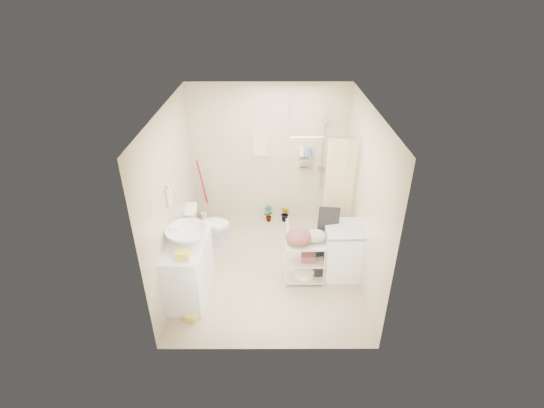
{
  "coord_description": "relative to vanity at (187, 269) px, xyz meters",
  "views": [
    {
      "loc": [
        0.04,
        -5.01,
        4.06
      ],
      "look_at": [
        0.05,
        0.25,
        1.05
      ],
      "focal_mm": 26.0,
      "sensor_mm": 36.0,
      "label": 1
    }
  ],
  "objects": [
    {
      "name": "laundry_rack",
      "position": [
        1.71,
        0.31,
        -0.05
      ],
      "size": [
        0.6,
        0.36,
        0.83
      ],
      "primitive_type": null,
      "rotation": [
        0.0,
        0.0,
        0.01
      ],
      "color": "beige",
      "rests_on": "ground"
    },
    {
      "name": "towel_ring",
      "position": [
        -0.22,
        0.38,
        1.01
      ],
      "size": [
        0.04,
        0.22,
        0.34
      ],
      "primitive_type": null,
      "color": "beige",
      "rests_on": "wall_left"
    },
    {
      "name": "shower",
      "position": [
        2.01,
        1.63,
        0.59
      ],
      "size": [
        1.1,
        1.1,
        2.1
      ],
      "primitive_type": null,
      "color": "silver",
      "rests_on": "ground"
    },
    {
      "name": "wall_right",
      "position": [
        2.56,
        0.58,
        0.84
      ],
      "size": [
        0.04,
        3.2,
        2.6
      ],
      "primitive_type": "cube",
      "color": "beige",
      "rests_on": "ground"
    },
    {
      "name": "floor_basket",
      "position": [
        0.1,
        -0.52,
        -0.4
      ],
      "size": [
        0.26,
        0.22,
        0.12
      ],
      "primitive_type": "cube",
      "rotation": [
        0.0,
        0.0,
        -0.23
      ],
      "color": "#EDE444",
      "rests_on": "ground"
    },
    {
      "name": "hanging_towel",
      "position": [
        1.01,
        2.16,
        1.04
      ],
      "size": [
        0.28,
        0.03,
        0.42
      ],
      "primitive_type": "cube",
      "color": "beige",
      "rests_on": "wall_back"
    },
    {
      "name": "potted_plant_a",
      "position": [
        1.15,
        2.0,
        -0.29
      ],
      "size": [
        0.21,
        0.17,
        0.34
      ],
      "primitive_type": "imported",
      "rotation": [
        0.0,
        0.0,
        0.28
      ],
      "color": "brown",
      "rests_on": "ground"
    },
    {
      "name": "ceiling",
      "position": [
        1.16,
        0.58,
        2.14
      ],
      "size": [
        2.8,
        3.2,
        0.04
      ],
      "primitive_type": "cube",
      "color": "silver",
      "rests_on": "ground"
    },
    {
      "name": "shampoo_bottle_b",
      "position": [
        1.89,
        2.11,
        0.94
      ],
      "size": [
        0.09,
        0.09,
        0.15
      ],
      "primitive_type": "imported",
      "rotation": [
        0.0,
        0.0,
        -0.32
      ],
      "color": "#325697",
      "rests_on": "shower"
    },
    {
      "name": "counter_basket",
      "position": [
        0.06,
        -0.35,
        0.51
      ],
      "size": [
        0.19,
        0.15,
        0.1
      ],
      "primitive_type": "cube",
      "rotation": [
        0.0,
        0.0,
        -0.06
      ],
      "color": "gold",
      "rests_on": "vanity"
    },
    {
      "name": "wall_front",
      "position": [
        1.16,
        -1.02,
        0.84
      ],
      "size": [
        2.8,
        0.04,
        2.6
      ],
      "primitive_type": "cube",
      "color": "beige",
      "rests_on": "ground"
    },
    {
      "name": "potted_plant_b",
      "position": [
        1.47,
        2.0,
        -0.3
      ],
      "size": [
        0.22,
        0.23,
        0.32
      ],
      "primitive_type": "imported",
      "rotation": [
        0.0,
        0.0,
        -0.87
      ],
      "color": "brown",
      "rests_on": "ground"
    },
    {
      "name": "mop",
      "position": [
        -0.11,
        2.1,
        0.18
      ],
      "size": [
        0.15,
        0.15,
        1.28
      ],
      "primitive_type": null,
      "rotation": [
        0.0,
        0.0,
        0.29
      ],
      "color": "#AB0512",
      "rests_on": "ground"
    },
    {
      "name": "vanity",
      "position": [
        0.0,
        0.0,
        0.0
      ],
      "size": [
        0.65,
        1.08,
        0.92
      ],
      "primitive_type": "cube",
      "rotation": [
        0.0,
        0.0,
        -0.06
      ],
      "color": "silver",
      "rests_on": "ground"
    },
    {
      "name": "floor",
      "position": [
        1.16,
        0.58,
        -0.46
      ],
      "size": [
        3.2,
        3.2,
        0.0
      ],
      "primitive_type": "plane",
      "color": "#BEAC8E",
      "rests_on": "ground"
    },
    {
      "name": "washing_machine",
      "position": [
        2.3,
        0.48,
        -0.04
      ],
      "size": [
        0.59,
        0.61,
        0.84
      ],
      "primitive_type": "cube",
      "rotation": [
        0.0,
        0.0,
        0.02
      ],
      "color": "white",
      "rests_on": "ground"
    },
    {
      "name": "toilet",
      "position": [
        0.12,
        1.28,
        -0.09
      ],
      "size": [
        0.74,
        0.43,
        0.74
      ],
      "primitive_type": "imported",
      "rotation": [
        0.0,
        0.0,
        1.6
      ],
      "color": "white",
      "rests_on": "ground"
    },
    {
      "name": "tp_holder",
      "position": [
        -0.2,
        0.63,
        0.26
      ],
      "size": [
        0.08,
        0.12,
        0.14
      ],
      "primitive_type": null,
      "color": "white",
      "rests_on": "wall_left"
    },
    {
      "name": "shampoo_bottle_a",
      "position": [
        1.74,
        2.08,
        0.98
      ],
      "size": [
        0.11,
        0.11,
        0.23
      ],
      "primitive_type": "imported",
      "rotation": [
        0.0,
        0.0,
        -0.28
      ],
      "color": "white",
      "rests_on": "shower"
    },
    {
      "name": "ironing_board",
      "position": [
        2.04,
        0.48,
        0.11
      ],
      "size": [
        0.34,
        0.14,
        1.15
      ],
      "primitive_type": null,
      "rotation": [
        0.0,
        0.0,
        0.15
      ],
      "color": "black",
      "rests_on": "ground"
    },
    {
      "name": "wall_back",
      "position": [
        1.16,
        2.18,
        0.84
      ],
      "size": [
        2.8,
        0.04,
        2.6
      ],
      "primitive_type": "cube",
      "color": "beige",
      "rests_on": "ground"
    },
    {
      "name": "wall_left",
      "position": [
        -0.24,
        0.58,
        0.84
      ],
      "size": [
        0.04,
        3.2,
        2.6
      ],
      "primitive_type": "cube",
      "color": "beige",
      "rests_on": "ground"
    },
    {
      "name": "sink",
      "position": [
        0.05,
        0.03,
        0.56
      ],
      "size": [
        0.73,
        0.73,
        0.2
      ],
      "primitive_type": "imported",
      "rotation": [
        0.0,
        0.0,
        0.31
      ],
      "color": "white",
      "rests_on": "vanity"
    }
  ]
}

